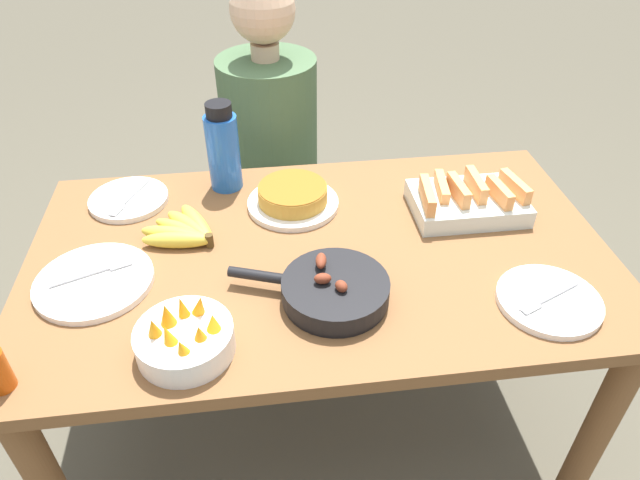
% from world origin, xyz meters
% --- Properties ---
extents(ground_plane, '(14.00, 14.00, 0.00)m').
position_xyz_m(ground_plane, '(0.00, 0.00, 0.00)').
color(ground_plane, '#565142').
extents(dining_table, '(1.41, 0.82, 0.71)m').
position_xyz_m(dining_table, '(0.00, 0.00, 0.61)').
color(dining_table, brown).
rests_on(dining_table, ground_plane).
extents(banana_bunch, '(0.20, 0.19, 0.04)m').
position_xyz_m(banana_bunch, '(-0.33, 0.09, 0.73)').
color(banana_bunch, gold).
rests_on(banana_bunch, dining_table).
extents(melon_tray, '(0.29, 0.20, 0.10)m').
position_xyz_m(melon_tray, '(0.41, 0.11, 0.75)').
color(melon_tray, silver).
rests_on(melon_tray, dining_table).
extents(skillet, '(0.35, 0.24, 0.08)m').
position_xyz_m(skillet, '(0.01, -0.17, 0.74)').
color(skillet, black).
rests_on(skillet, dining_table).
extents(frittata_plate_center, '(0.24, 0.24, 0.06)m').
position_xyz_m(frittata_plate_center, '(-0.05, 0.20, 0.74)').
color(frittata_plate_center, white).
rests_on(frittata_plate_center, dining_table).
extents(empty_plate_near_front, '(0.26, 0.26, 0.02)m').
position_xyz_m(empty_plate_near_front, '(-0.52, -0.06, 0.72)').
color(empty_plate_near_front, white).
rests_on(empty_plate_near_front, dining_table).
extents(empty_plate_far_left, '(0.22, 0.22, 0.02)m').
position_xyz_m(empty_plate_far_left, '(0.47, -0.25, 0.72)').
color(empty_plate_far_left, white).
rests_on(empty_plate_far_left, dining_table).
extents(empty_plate_far_right, '(0.21, 0.21, 0.02)m').
position_xyz_m(empty_plate_far_right, '(-0.49, 0.27, 0.72)').
color(empty_plate_far_right, white).
rests_on(empty_plate_far_right, dining_table).
extents(fruit_bowl_mango, '(0.19, 0.19, 0.11)m').
position_xyz_m(fruit_bowl_mango, '(-0.30, -0.28, 0.75)').
color(fruit_bowl_mango, white).
rests_on(fruit_bowl_mango, dining_table).
extents(water_bottle, '(0.09, 0.09, 0.25)m').
position_xyz_m(water_bottle, '(-0.22, 0.32, 0.83)').
color(water_bottle, blue).
rests_on(water_bottle, dining_table).
extents(person_figure, '(0.35, 0.35, 1.19)m').
position_xyz_m(person_figure, '(-0.08, 0.68, 0.49)').
color(person_figure, black).
rests_on(person_figure, ground_plane).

